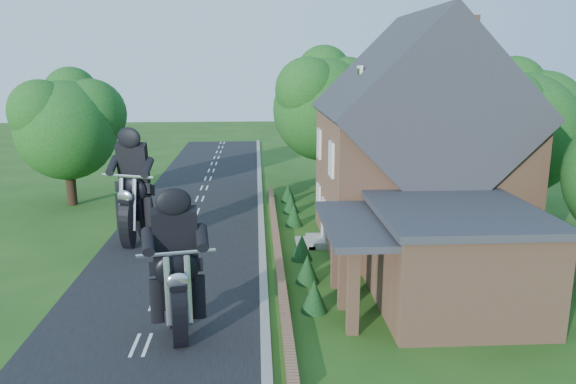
{
  "coord_description": "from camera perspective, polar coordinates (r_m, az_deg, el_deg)",
  "views": [
    {
      "loc": [
        3.45,
        -18.2,
        8.11
      ],
      "look_at": [
        4.75,
        4.56,
        2.8
      ],
      "focal_mm": 35.0,
      "sensor_mm": 36.0,
      "label": 1
    }
  ],
  "objects": [
    {
      "name": "ground",
      "position": [
        20.22,
        -13.04,
        -10.89
      ],
      "size": [
        120.0,
        120.0,
        0.0
      ],
      "primitive_type": "plane",
      "color": "#204914",
      "rests_on": "ground"
    },
    {
      "name": "road",
      "position": [
        20.22,
        -13.04,
        -10.86
      ],
      "size": [
        7.0,
        80.0,
        0.02
      ],
      "primitive_type": "cube",
      "color": "black",
      "rests_on": "ground"
    },
    {
      "name": "kerb",
      "position": [
        19.9,
        -2.45,
        -10.76
      ],
      "size": [
        0.3,
        80.0,
        0.12
      ],
      "primitive_type": "cube",
      "color": "gray",
      "rests_on": "ground"
    },
    {
      "name": "garden_wall",
      "position": [
        24.53,
        -1.11,
        -5.7
      ],
      "size": [
        0.3,
        22.0,
        0.4
      ],
      "primitive_type": "cube",
      "color": "#99694D",
      "rests_on": "ground"
    },
    {
      "name": "house",
      "position": [
        25.49,
        12.85,
        4.28
      ],
      "size": [
        9.54,
        8.64,
        10.24
      ],
      "color": "#99694D",
      "rests_on": "ground"
    },
    {
      "name": "annex",
      "position": [
        19.6,
        16.14,
        -6.31
      ],
      "size": [
        7.05,
        5.94,
        3.44
      ],
      "color": "#99694D",
      "rests_on": "ground"
    },
    {
      "name": "tree_house_right",
      "position": [
        30.04,
        22.98,
        6.5
      ],
      "size": [
        6.51,
        6.0,
        8.4
      ],
      "color": "black",
      "rests_on": "ground"
    },
    {
      "name": "tree_behind_house",
      "position": [
        36.03,
        14.27,
        9.72
      ],
      "size": [
        7.81,
        7.2,
        10.08
      ],
      "color": "black",
      "rests_on": "ground"
    },
    {
      "name": "tree_behind_left",
      "position": [
        35.72,
        4.37,
        9.26
      ],
      "size": [
        6.94,
        6.4,
        9.16
      ],
      "color": "black",
      "rests_on": "ground"
    },
    {
      "name": "tree_far_road",
      "position": [
        34.07,
        -21.01,
        6.74
      ],
      "size": [
        6.08,
        5.6,
        7.84
      ],
      "color": "black",
      "rests_on": "ground"
    },
    {
      "name": "shrub_a",
      "position": [
        18.88,
        2.68,
        -10.51
      ],
      "size": [
        0.9,
        0.9,
        1.1
      ],
      "primitive_type": "cone",
      "color": "black",
      "rests_on": "ground"
    },
    {
      "name": "shrub_b",
      "position": [
        21.18,
        1.98,
        -7.8
      ],
      "size": [
        0.9,
        0.9,
        1.1
      ],
      "primitive_type": "cone",
      "color": "black",
      "rests_on": "ground"
    },
    {
      "name": "shrub_c",
      "position": [
        23.53,
        1.42,
        -5.63
      ],
      "size": [
        0.9,
        0.9,
        1.1
      ],
      "primitive_type": "cone",
      "color": "black",
      "rests_on": "ground"
    },
    {
      "name": "shrub_d",
      "position": [
        28.29,
        0.6,
        -2.38
      ],
      "size": [
        0.9,
        0.9,
        1.1
      ],
      "primitive_type": "cone",
      "color": "black",
      "rests_on": "ground"
    },
    {
      "name": "shrub_e",
      "position": [
        30.7,
        0.29,
        -1.14
      ],
      "size": [
        0.9,
        0.9,
        1.1
      ],
      "primitive_type": "cone",
      "color": "black",
      "rests_on": "ground"
    },
    {
      "name": "shrub_f",
      "position": [
        33.13,
        0.02,
        -0.08
      ],
      "size": [
        0.9,
        0.9,
        1.1
      ],
      "primitive_type": "cone",
      "color": "black",
      "rests_on": "ground"
    },
    {
      "name": "motorcycle_lead",
      "position": [
        17.45,
        -11.05,
        -12.29
      ],
      "size": [
        0.66,
        1.54,
        1.39
      ],
      "primitive_type": null,
      "rotation": [
        0.0,
        0.0,
        3.33
      ],
      "color": "black",
      "rests_on": "ground"
    },
    {
      "name": "motorcycle_follow",
      "position": [
        26.39,
        -15.1,
        -3.44
      ],
      "size": [
        1.0,
        1.76,
        1.6
      ],
      "primitive_type": null,
      "rotation": [
        0.0,
        0.0,
        2.79
      ],
      "color": "black",
      "rests_on": "ground"
    }
  ]
}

